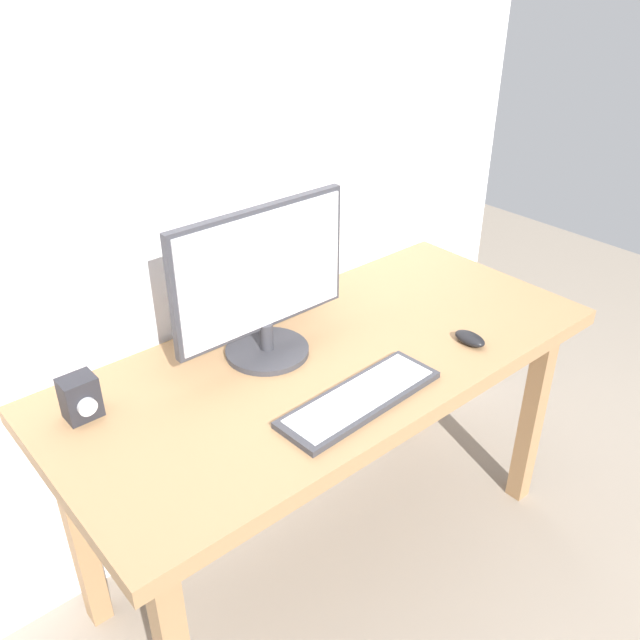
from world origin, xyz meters
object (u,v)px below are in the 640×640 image
(keyboard_primary, at_px, (360,398))
(audio_controller, at_px, (80,398))
(desk, at_px, (331,380))
(monitor, at_px, (262,283))
(mouse, at_px, (470,338))

(keyboard_primary, height_order, audio_controller, audio_controller)
(desk, distance_m, audio_controller, 0.66)
(monitor, xyz_separation_m, keyboard_primary, (0.04, -0.33, -0.20))
(mouse, height_order, audio_controller, audio_controller)
(mouse, xyz_separation_m, audio_controller, (-0.95, 0.39, 0.04))
(monitor, bearing_deg, audio_controller, 173.53)
(monitor, distance_m, keyboard_primary, 0.39)
(monitor, bearing_deg, desk, -43.52)
(monitor, xyz_separation_m, mouse, (0.46, -0.34, -0.20))
(keyboard_primary, height_order, mouse, mouse)
(monitor, distance_m, audio_controller, 0.52)
(keyboard_primary, bearing_deg, audio_controller, 144.15)
(keyboard_primary, bearing_deg, mouse, -0.73)
(desk, bearing_deg, keyboard_primary, -113.01)
(audio_controller, bearing_deg, keyboard_primary, -35.85)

